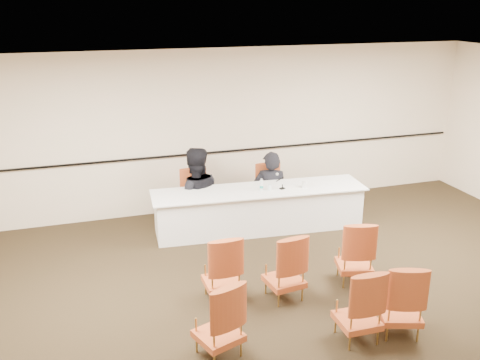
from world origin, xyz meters
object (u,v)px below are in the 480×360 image
Objects in this scene: aud_chair_front_right at (355,251)px; aud_chair_back_left at (218,318)px; aud_chair_front_mid at (285,266)px; panelist_main at (270,197)px; panelist_second at (195,201)px; panel_table at (259,209)px; aud_chair_back_mid at (358,303)px; drinking_glass at (270,187)px; aud_chair_back_right at (401,298)px; aud_chair_front_left at (222,267)px; water_bottle at (261,184)px; panelist_main_chair at (271,191)px; panelist_second_chair at (195,197)px; microphone at (283,182)px; coffee_cup at (304,184)px.

aud_chair_front_right is 1.00× the size of aud_chair_back_left.
aud_chair_front_mid is 1.00× the size of aud_chair_back_left.
panelist_main is 1.83× the size of aud_chair_front_right.
aud_chair_front_mid is (0.54, -2.86, 0.07)m from panelist_second.
panel_table is 3.86× the size of aud_chair_back_left.
aud_chair_back_mid is (0.46, -1.12, 0.00)m from aud_chair_front_mid.
aud_chair_front_mid is 1.00× the size of aud_chair_back_mid.
panelist_main is 1.83× the size of aud_chair_back_left.
aud_chair_back_right is at bearing -82.86° from drinking_glass.
aud_chair_front_left and aud_chair_back_right have the same top height.
aud_chair_back_right reaches higher than water_bottle.
panelist_second_chair is (-1.39, 0.11, 0.00)m from panelist_main_chair.
aud_chair_back_right is (1.55, -4.02, 0.07)m from panelist_second.
panelist_main is at bearing 55.45° from water_bottle.
microphone is 0.27× the size of aud_chair_front_mid.
microphone is (-0.03, -0.62, 0.39)m from panelist_main_chair.
aud_chair_back_left is at bearing -114.30° from panelist_main_chair.
panelist_main_chair is 7.45× the size of coffee_cup.
coffee_cup is at bearing -27.40° from microphone.
panelist_main is at bearing 118.20° from coffee_cup.
panelist_main_chair is at bearing 67.49° from drinking_glass.
coffee_cup is (0.77, -0.15, 0.43)m from panel_table.
aud_chair_back_mid is (1.01, -3.97, 0.00)m from panelist_second_chair.
aud_chair_back_right is (0.54, -3.36, -0.36)m from water_bottle.
drinking_glass is at bearing 157.34° from microphone.
microphone is 2.54m from aud_chair_front_left.
aud_chair_front_right is 1.00× the size of aud_chair_back_right.
aud_chair_front_right is (0.66, -2.13, 0.11)m from panel_table.
coffee_cup is 0.13× the size of aud_chair_back_left.
water_bottle is (-0.36, 0.06, -0.03)m from microphone.
panel_table is at bearing 145.11° from microphone.
panelist_second_chair is at bearing 130.10° from aud_chair_back_right.
panel_table is at bearing 122.42° from aud_chair_front_right.
drinking_glass is 2.40m from aud_chair_front_left.
panelist_main_chair is at bearing 42.20° from aud_chair_back_left.
water_bottle is at bearing 157.90° from drinking_glass.
aud_chair_front_mid reaches higher than panel_table.
panelist_second is 2.91m from aud_chair_front_mid.
aud_chair_back_right reaches higher than drinking_glass.
aud_chair_front_mid is 1.11m from aud_chair_front_right.
panelist_main_chair is 1.00× the size of aud_chair_front_left.
panel_table is at bearing 168.84° from coffee_cup.
aud_chair_back_mid is 0.55m from aud_chair_back_right.
microphone is 2.09m from aud_chair_front_right.
microphone is 3.65m from aud_chair_back_left.
aud_chair_back_mid is (-0.00, -3.31, -0.36)m from water_bottle.
panelist_second_chair is (-0.98, 0.63, 0.11)m from panel_table.
panelist_second is 2.07× the size of aud_chair_front_left.
panelist_main reaches higher than drinking_glass.
panelist_second is 2.66m from aud_chair_front_left.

